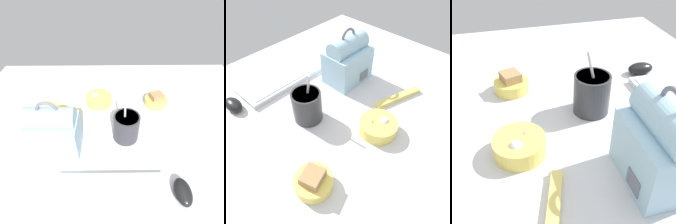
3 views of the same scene
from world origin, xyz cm
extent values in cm
cube|color=silver|center=(0.00, 0.00, 1.00)|extent=(140.00, 110.00, 2.00)
cube|color=#9EC6DB|center=(22.26, 8.94, 8.59)|extent=(16.95, 12.41, 13.18)
cylinder|color=#9EC6DB|center=(22.26, 8.94, 17.17)|extent=(16.10, 7.25, 7.25)
cube|color=slate|center=(25.22, 2.63, 5.62)|extent=(4.75, 0.30, 3.95)
torus|color=slate|center=(22.26, 8.94, 20.43)|extent=(6.93, 1.00, 6.93)
cylinder|color=#333338|center=(-3.10, 4.18, 7.45)|extent=(9.72, 9.72, 10.90)
cylinder|color=olive|center=(-3.10, 4.18, 12.60)|extent=(8.56, 8.56, 0.60)
cylinder|color=silver|center=(-2.37, 3.69, 14.08)|extent=(0.70, 3.71, 12.34)
cylinder|color=#EFD65B|center=(-18.76, -15.60, 3.77)|extent=(10.32, 10.32, 3.55)
cube|color=#A87F51|center=(-18.76, -15.60, 5.73)|extent=(6.99, 6.66, 4.97)
cylinder|color=#EFD65B|center=(8.20, -16.82, 4.16)|extent=(12.05, 12.05, 4.32)
ellipsoid|color=white|center=(10.01, -17.72, 5.44)|extent=(3.28, 3.28, 3.85)
cone|color=#F4DB84|center=(6.69, -15.13, 5.35)|extent=(5.44, 5.44, 3.67)
sphere|color=#4C5623|center=(8.59, -20.47, 4.23)|extent=(1.45, 1.45, 1.45)
sphere|color=#4C5623|center=(9.09, -19.77, 4.23)|extent=(1.45, 1.45, 1.45)
ellipsoid|color=black|center=(-18.48, 26.95, 3.88)|extent=(5.06, 8.54, 3.76)
cube|color=#EFD666|center=(26.24, -13.28, 2.80)|extent=(19.40, 8.38, 1.60)
camera|label=1|loc=(2.78, 48.75, 56.15)|focal=28.00mm
camera|label=2|loc=(-33.79, -38.45, 57.65)|focal=35.00mm
camera|label=3|loc=(55.10, -18.95, 48.55)|focal=45.00mm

